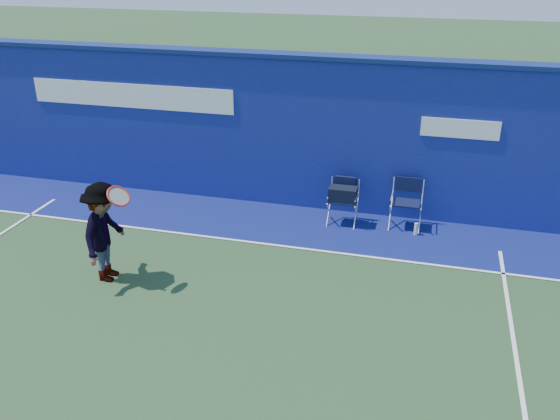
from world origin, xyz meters
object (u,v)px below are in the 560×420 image
(water_bottle, at_px, (416,229))
(directors_chair_right, at_px, (405,213))
(directors_chair_left, at_px, (343,205))
(tennis_player, at_px, (104,232))

(water_bottle, bearing_deg, directors_chair_right, 127.84)
(directors_chair_right, relative_size, water_bottle, 3.92)
(water_bottle, bearing_deg, directors_chair_left, 174.30)
(directors_chair_right, distance_m, tennis_player, 5.52)
(tennis_player, bearing_deg, directors_chair_right, 35.07)
(directors_chair_right, bearing_deg, water_bottle, -52.16)
(directors_chair_right, height_order, water_bottle, directors_chair_right)
(directors_chair_left, height_order, tennis_player, tennis_player)
(directors_chair_right, xyz_separation_m, tennis_player, (-4.50, -3.16, 0.54))
(water_bottle, relative_size, tennis_player, 0.14)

